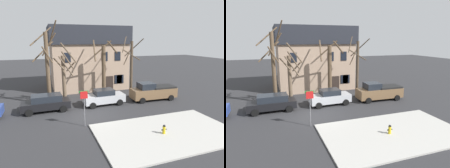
% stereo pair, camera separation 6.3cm
% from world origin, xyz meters
% --- Properties ---
extents(ground_plane, '(120.00, 120.00, 0.00)m').
position_xyz_m(ground_plane, '(0.00, 0.00, 0.00)').
color(ground_plane, '#2D2D30').
extents(sidewalk_slab, '(10.71, 6.44, 0.12)m').
position_xyz_m(sidewalk_slab, '(4.82, -5.30, 0.06)').
color(sidewalk_slab, '#B7B5AD').
rests_on(sidewalk_slab, ground_plane).
extents(building_main, '(10.83, 8.24, 8.79)m').
position_xyz_m(building_main, '(2.63, 12.07, 4.49)').
color(building_main, tan).
rests_on(building_main, ground_plane).
extents(tree_bare_near, '(2.85, 2.26, 8.95)m').
position_xyz_m(tree_bare_near, '(-3.26, 4.91, 4.38)').
color(tree_bare_near, brown).
rests_on(tree_bare_near, ground_plane).
extents(tree_bare_mid, '(2.56, 2.76, 6.72)m').
position_xyz_m(tree_bare_mid, '(-1.54, 5.03, 3.09)').
color(tree_bare_mid, brown).
rests_on(tree_bare_mid, ground_plane).
extents(tree_bare_far, '(3.18, 3.16, 6.95)m').
position_xyz_m(tree_bare_far, '(3.30, 6.00, 3.55)').
color(tree_bare_far, brown).
rests_on(tree_bare_far, ground_plane).
extents(tree_bare_end, '(3.05, 3.07, 7.38)m').
position_xyz_m(tree_bare_end, '(6.40, 4.73, 3.77)').
color(tree_bare_end, '#4C3D2D').
rests_on(tree_bare_end, ground_plane).
extents(car_black_wagon, '(4.66, 2.17, 1.67)m').
position_xyz_m(car_black_wagon, '(-3.69, 2.81, 0.87)').
color(car_black_wagon, black).
rests_on(car_black_wagon, ground_plane).
extents(car_silver_sedan, '(4.51, 2.12, 1.73)m').
position_xyz_m(car_silver_sedan, '(2.33, 2.81, 0.87)').
color(car_silver_sedan, '#B7BABF').
rests_on(car_silver_sedan, ground_plane).
extents(pickup_truck_brown, '(5.45, 2.28, 2.12)m').
position_xyz_m(pickup_truck_brown, '(8.32, 2.61, 1.02)').
color(pickup_truck_brown, brown).
rests_on(pickup_truck_brown, ground_plane).
extents(fire_hydrant, '(0.42, 0.22, 0.70)m').
position_xyz_m(fire_hydrant, '(4.43, -5.51, 0.48)').
color(fire_hydrant, gold).
rests_on(fire_hydrant, sidewalk_slab).
extents(street_sign_pole, '(0.76, 0.07, 3.02)m').
position_xyz_m(street_sign_pole, '(-0.83, -1.99, 2.10)').
color(street_sign_pole, slate).
rests_on(street_sign_pole, ground_plane).
extents(bicycle_leaning, '(1.75, 0.14, 1.03)m').
position_xyz_m(bicycle_leaning, '(-5.10, 5.17, 0.37)').
color(bicycle_leaning, black).
rests_on(bicycle_leaning, ground_plane).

